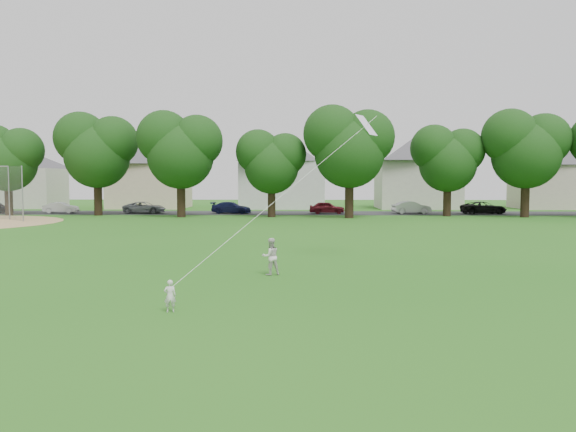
{
  "coord_description": "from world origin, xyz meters",
  "views": [
    {
      "loc": [
        2.55,
        -15.2,
        3.42
      ],
      "look_at": [
        2.07,
        2.0,
        2.3
      ],
      "focal_mm": 35.0,
      "sensor_mm": 36.0,
      "label": 1
    }
  ],
  "objects": [
    {
      "name": "ground",
      "position": [
        0.0,
        0.0,
        0.0
      ],
      "size": [
        160.0,
        160.0,
        0.0
      ],
      "primitive_type": "plane",
      "color": "#205E15",
      "rests_on": "ground"
    },
    {
      "name": "tree_row",
      "position": [
        1.0,
        36.09,
        6.36
      ],
      "size": [
        83.21,
        9.07,
        10.28
      ],
      "color": "black",
      "rests_on": "ground"
    },
    {
      "name": "street",
      "position": [
        0.0,
        42.0,
        0.01
      ],
      "size": [
        90.0,
        7.0,
        0.01
      ],
      "primitive_type": "cube",
      "color": "#2D2D30",
      "rests_on": "ground"
    },
    {
      "name": "kite",
      "position": [
        2.12,
        3.59,
        3.14
      ],
      "size": [
        3.57,
        5.25,
        12.12
      ],
      "color": "white",
      "rests_on": "ground"
    },
    {
      "name": "toddler",
      "position": [
        -0.89,
        -1.02,
        0.43
      ],
      "size": [
        0.35,
        0.27,
        0.85
      ],
      "primitive_type": "imported",
      "rotation": [
        0.0,
        0.0,
        3.37
      ],
      "color": "silver",
      "rests_on": "ground"
    },
    {
      "name": "parked_cars",
      "position": [
        -1.76,
        41.0,
        0.61
      ],
      "size": [
        53.41,
        2.48,
        1.25
      ],
      "color": "black",
      "rests_on": "ground"
    },
    {
      "name": "older_boy",
      "position": [
        1.37,
        4.71,
        0.67
      ],
      "size": [
        0.8,
        0.73,
        1.33
      ],
      "primitive_type": "imported",
      "rotation": [
        0.0,
        0.0,
        3.57
      ],
      "color": "silver",
      "rests_on": "ground"
    },
    {
      "name": "house_row",
      "position": [
        0.15,
        52.0,
        4.96
      ],
      "size": [
        76.82,
        14.18,
        10.24
      ],
      "color": "beige",
      "rests_on": "ground"
    }
  ]
}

